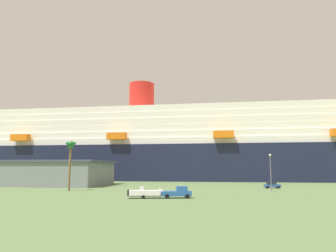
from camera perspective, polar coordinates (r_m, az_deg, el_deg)
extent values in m
plane|color=#567042|center=(104.10, 4.08, -10.64)|extent=(600.00, 600.00, 0.00)
cube|color=#191E38|center=(142.76, 10.01, -6.63)|extent=(251.19, 34.36, 15.24)
cube|color=white|center=(143.16, 9.92, -3.01)|extent=(221.05, 31.56, 2.83)
cube|color=white|center=(143.41, 7.89, -1.92)|extent=(209.20, 30.60, 2.83)
cube|color=white|center=(143.88, 5.87, -0.84)|extent=(197.66, 29.74, 2.83)
cube|color=white|center=(144.58, 3.87, 0.23)|extent=(186.01, 29.51, 2.83)
cube|color=white|center=(145.51, 1.89, 1.30)|extent=(177.33, 28.97, 2.83)
cube|color=white|center=(146.66, -0.06, 2.34)|extent=(165.94, 28.50, 2.83)
cylinder|color=red|center=(150.65, -4.80, 5.19)|extent=(11.92, 11.92, 13.09)
cube|color=orange|center=(152.41, -25.18, -1.93)|extent=(8.02, 3.25, 2.80)
cube|color=orange|center=(132.89, -9.28, -1.83)|extent=(8.02, 3.25, 2.80)
cube|color=orange|center=(126.29, 10.03, -1.52)|extent=(8.02, 3.25, 2.80)
cube|color=slate|center=(112.04, -22.99, -7.98)|extent=(46.19, 24.04, 7.29)
cube|color=#3F4759|center=(112.03, -22.88, -5.96)|extent=(48.04, 25.00, 0.60)
cube|color=#2659A5|center=(60.35, 1.53, -12.14)|extent=(5.90, 3.17, 0.90)
cube|color=#2659A5|center=(60.37, 2.50, -11.28)|extent=(2.37, 2.23, 0.90)
cube|color=#26333F|center=(60.45, 3.15, -11.36)|extent=(0.46, 1.66, 0.63)
cylinder|color=black|center=(61.57, 3.32, -12.46)|extent=(0.84, 0.45, 0.80)
cylinder|color=black|center=(59.59, 3.54, -12.62)|extent=(0.84, 0.45, 0.80)
cylinder|color=black|center=(61.26, -0.26, -12.50)|extent=(0.84, 0.45, 0.80)
cylinder|color=black|center=(59.27, -0.15, -12.67)|extent=(0.84, 0.45, 0.80)
cube|color=#595960|center=(60.18, -4.21, -12.50)|extent=(6.62, 3.08, 0.16)
cube|color=#595960|center=(60.24, -0.53, -12.52)|extent=(2.07, 0.57, 0.10)
cylinder|color=black|center=(61.16, -4.48, -12.56)|extent=(0.67, 0.35, 0.64)
cylinder|color=black|center=(59.24, -4.52, -12.72)|extent=(0.67, 0.35, 0.64)
cube|color=white|center=(60.14, -4.21, -12.00)|extent=(6.10, 3.14, 0.90)
cone|color=white|center=(60.18, -0.98, -12.01)|extent=(1.55, 1.95, 1.73)
cube|color=silver|center=(60.09, -4.76, -11.23)|extent=(1.00, 1.15, 0.70)
cube|color=black|center=(60.26, -7.23, -11.95)|extent=(0.46, 0.57, 1.10)
cylinder|color=brown|center=(81.78, -17.41, -7.36)|extent=(0.53, 0.53, 10.89)
cone|color=#287233|center=(81.71, -17.03, -3.49)|extent=(1.16, 2.75, 2.12)
cone|color=#287233|center=(82.16, -17.02, -3.51)|extent=(2.54, 1.95, 2.30)
cone|color=#287233|center=(82.34, -17.29, -3.50)|extent=(2.53, 1.98, 2.30)
cone|color=#287233|center=(82.11, -17.52, -3.48)|extent=(0.82, 2.64, 2.23)
cone|color=#287233|center=(81.68, -17.47, -3.47)|extent=(2.58, 1.54, 2.38)
cone|color=#287233|center=(81.55, -17.28, -3.47)|extent=(2.67, 1.67, 2.24)
sphere|color=#287233|center=(81.94, -17.26, -3.56)|extent=(1.10, 1.10, 1.10)
cylinder|color=slate|center=(80.44, 18.15, -8.21)|extent=(0.20, 0.20, 8.43)
sphere|color=#F9F2CC|center=(80.48, 18.02, -5.03)|extent=(0.56, 0.56, 0.56)
cube|color=#264C99|center=(92.66, 18.40, -10.25)|extent=(4.47, 2.37, 0.70)
cube|color=#1E232D|center=(92.57, 18.26, -9.87)|extent=(2.58, 1.97, 0.55)
cylinder|color=black|center=(93.97, 19.10, -10.39)|extent=(0.68, 0.29, 0.66)
cylinder|color=black|center=(92.16, 19.43, -10.44)|extent=(0.68, 0.29, 0.66)
cylinder|color=black|center=(93.23, 17.40, -10.48)|extent=(0.68, 0.29, 0.66)
cylinder|color=black|center=(91.40, 17.71, -10.54)|extent=(0.68, 0.29, 0.66)
cube|color=red|center=(98.59, -20.19, -9.98)|extent=(4.60, 2.56, 0.70)
cube|color=#1E232D|center=(98.69, -20.27, -9.61)|extent=(2.68, 2.05, 0.55)
cylinder|color=black|center=(98.43, -19.19, -10.24)|extent=(0.69, 0.33, 0.66)
cylinder|color=black|center=(96.99, -19.88, -10.25)|extent=(0.69, 0.33, 0.66)
cylinder|color=black|center=(100.22, -20.50, -10.12)|extent=(0.69, 0.33, 0.66)
cylinder|color=black|center=(98.81, -21.19, -10.14)|extent=(0.69, 0.33, 0.66)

